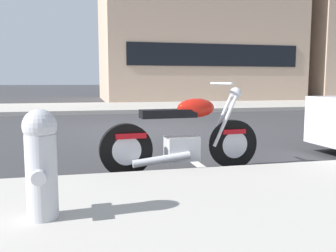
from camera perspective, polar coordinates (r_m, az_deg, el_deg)
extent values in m
plane|color=#333335|center=(8.59, -2.96, -0.58)|extent=(260.00, 260.00, 0.00)
cube|color=silver|center=(4.98, 4.81, -6.05)|extent=(0.12, 2.20, 0.01)
cylinder|color=black|center=(4.81, 10.09, -2.80)|extent=(0.64, 0.15, 0.63)
cylinder|color=silver|center=(4.81, 10.09, -2.80)|extent=(0.35, 0.14, 0.35)
cylinder|color=black|center=(4.37, -6.56, -3.73)|extent=(0.64, 0.15, 0.63)
cylinder|color=silver|center=(4.37, -6.56, -3.73)|extent=(0.35, 0.14, 0.35)
cube|color=silver|center=(4.54, 2.17, -3.47)|extent=(0.42, 0.29, 0.30)
cube|color=black|center=(4.43, 0.00, 1.95)|extent=(0.69, 0.26, 0.10)
ellipsoid|color=#B7190F|center=(4.54, 4.35, 2.81)|extent=(0.49, 0.27, 0.24)
cube|color=#B20C14|center=(4.35, -5.95, -1.45)|extent=(0.37, 0.20, 0.06)
cube|color=#B20C14|center=(4.78, 9.92, -0.77)|extent=(0.33, 0.18, 0.06)
cylinder|color=silver|center=(4.77, 8.20, 0.96)|extent=(0.34, 0.07, 0.65)
cylinder|color=silver|center=(4.64, 8.93, 0.79)|extent=(0.34, 0.07, 0.65)
cylinder|color=silver|center=(4.67, 8.31, 6.56)|extent=(0.08, 0.62, 0.04)
sphere|color=silver|center=(4.76, 10.47, 5.07)|extent=(0.15, 0.15, 0.15)
cylinder|color=silver|center=(4.34, -0.99, -5.23)|extent=(0.71, 0.14, 0.16)
cylinder|color=#B7B7BC|center=(2.78, -19.08, -7.49)|extent=(0.22, 0.22, 0.61)
sphere|color=#B7B7BC|center=(2.71, -19.38, 0.00)|extent=(0.24, 0.24, 0.24)
cylinder|color=#B7B7BC|center=(2.91, -18.82, -6.23)|extent=(0.10, 0.08, 0.10)
cylinder|color=#B7B7BC|center=(2.64, -19.41, -7.59)|extent=(0.10, 0.08, 0.10)
cube|color=tan|center=(23.58, 3.35, 17.75)|extent=(10.64, 9.33, 11.12)
cube|color=black|center=(18.75, 7.43, 10.91)|extent=(8.94, 0.06, 1.10)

